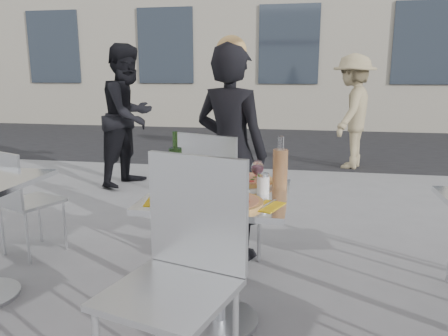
% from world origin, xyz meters
% --- Properties ---
extents(ground, '(80.00, 80.00, 0.00)m').
position_xyz_m(ground, '(0.00, 0.00, 0.00)').
color(ground, slate).
extents(street_asphalt, '(24.00, 5.00, 0.00)m').
position_xyz_m(street_asphalt, '(0.00, 6.50, 0.00)').
color(street_asphalt, black).
rests_on(street_asphalt, ground).
extents(main_table, '(0.72, 0.72, 0.75)m').
position_xyz_m(main_table, '(0.00, 0.00, 0.54)').
color(main_table, '#B7BABF').
rests_on(main_table, ground).
extents(chair_far, '(0.57, 0.58, 0.98)m').
position_xyz_m(chair_far, '(-0.14, 0.62, 0.58)').
color(chair_far, silver).
rests_on(chair_far, ground).
extents(chair_near, '(0.58, 0.59, 1.03)m').
position_xyz_m(chair_near, '(-0.04, -0.55, 0.61)').
color(chair_near, silver).
rests_on(chair_near, ground).
extents(side_chair_lfar, '(0.49, 0.49, 0.82)m').
position_xyz_m(side_chair_lfar, '(-1.62, 0.61, 0.48)').
color(side_chair_lfar, silver).
rests_on(side_chair_lfar, ground).
extents(woman_diner, '(0.67, 0.56, 1.57)m').
position_xyz_m(woman_diner, '(-0.10, 0.95, 0.79)').
color(woman_diner, black).
rests_on(woman_diner, ground).
extents(pedestrian_a, '(0.84, 0.97, 1.70)m').
position_xyz_m(pedestrian_a, '(-1.67, 2.83, 0.85)').
color(pedestrian_a, black).
rests_on(pedestrian_a, ground).
extents(pedestrian_b, '(0.91, 1.19, 1.63)m').
position_xyz_m(pedestrian_b, '(1.09, 4.34, 0.81)').
color(pedestrian_b, '#9D8C65').
rests_on(pedestrian_b, ground).
extents(pizza_near, '(0.36, 0.36, 0.02)m').
position_xyz_m(pizza_near, '(0.07, -0.19, 0.76)').
color(pizza_near, tan).
rests_on(pizza_near, main_table).
extents(pizza_far, '(0.35, 0.35, 0.03)m').
position_xyz_m(pizza_far, '(0.11, 0.21, 0.77)').
color(pizza_far, white).
rests_on(pizza_far, main_table).
extents(salad_plate, '(0.22, 0.22, 0.09)m').
position_xyz_m(salad_plate, '(0.05, 0.05, 0.79)').
color(salad_plate, white).
rests_on(salad_plate, main_table).
extents(wine_bottle, '(0.07, 0.08, 0.29)m').
position_xyz_m(wine_bottle, '(-0.28, 0.17, 0.86)').
color(wine_bottle, '#294D1D').
rests_on(wine_bottle, main_table).
extents(carafe, '(0.08, 0.08, 0.29)m').
position_xyz_m(carafe, '(0.31, 0.11, 0.87)').
color(carafe, tan).
rests_on(carafe, main_table).
extents(sugar_shaker, '(0.06, 0.06, 0.11)m').
position_xyz_m(sugar_shaker, '(0.23, 0.03, 0.80)').
color(sugar_shaker, white).
rests_on(sugar_shaker, main_table).
extents(wineglass_white_a, '(0.07, 0.07, 0.16)m').
position_xyz_m(wineglass_white_a, '(-0.05, 0.01, 0.86)').
color(wineglass_white_a, white).
rests_on(wineglass_white_a, main_table).
extents(wineglass_white_b, '(0.07, 0.07, 0.16)m').
position_xyz_m(wineglass_white_b, '(-0.06, 0.10, 0.86)').
color(wineglass_white_b, white).
rests_on(wineglass_white_b, main_table).
extents(wineglass_red_a, '(0.07, 0.07, 0.16)m').
position_xyz_m(wineglass_red_a, '(0.12, 0.02, 0.86)').
color(wineglass_red_a, white).
rests_on(wineglass_red_a, main_table).
extents(wineglass_red_b, '(0.07, 0.07, 0.16)m').
position_xyz_m(wineglass_red_b, '(0.19, 0.13, 0.86)').
color(wineglass_red_b, white).
rests_on(wineglass_red_b, main_table).
extents(napkin_left, '(0.20, 0.20, 0.01)m').
position_xyz_m(napkin_left, '(-0.23, -0.20, 0.75)').
color(napkin_left, yellow).
rests_on(napkin_left, main_table).
extents(napkin_right, '(0.23, 0.23, 0.01)m').
position_xyz_m(napkin_right, '(0.24, -0.18, 0.75)').
color(napkin_right, yellow).
rests_on(napkin_right, main_table).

